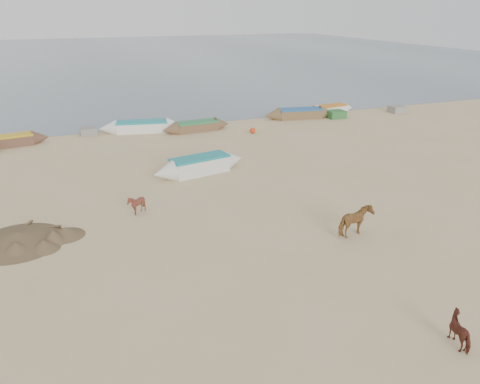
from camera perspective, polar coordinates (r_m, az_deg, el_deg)
name	(u,v)px	position (r m, az deg, el deg)	size (l,w,h in m)	color
ground	(275,249)	(19.14, 4.35, -6.94)	(140.00, 140.00, 0.00)	tan
sea	(94,57)	(97.81, -17.33, 15.46)	(160.00, 160.00, 0.00)	slate
cow_adult	(355,222)	(20.42, 13.87, -3.52)	(0.72, 1.59, 1.34)	brown
calf_front	(136,204)	(22.50, -12.51, -1.48)	(0.79, 0.89, 0.98)	#5B261C
calf_right	(463,331)	(15.44, 25.52, -15.03)	(0.92, 0.79, 0.93)	#602B1F
near_canoe	(200,165)	(27.47, -4.91, 3.29)	(5.85, 1.24, 1.01)	silver
debris_pile	(18,237)	(21.55, -25.48, -5.02)	(3.82, 3.82, 0.47)	brown
waterline_canoes	(114,130)	(37.12, -15.15, 7.36)	(46.13, 3.63, 0.87)	brown
beach_clutter	(224,124)	(37.99, -1.94, 8.24)	(43.57, 4.82, 0.64)	#316D39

